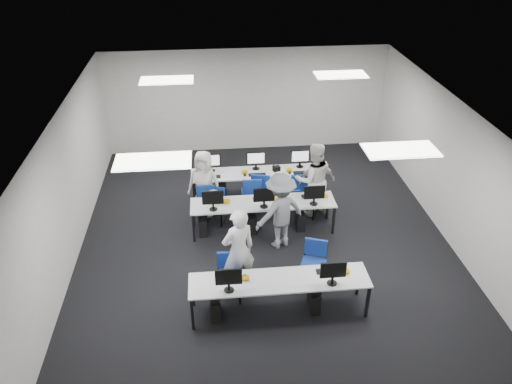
{
  "coord_description": "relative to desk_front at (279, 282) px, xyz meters",
  "views": [
    {
      "loc": [
        -1.09,
        -9.08,
        6.56
      ],
      "look_at": [
        -0.15,
        0.21,
        1.0
      ],
      "focal_mm": 35.0,
      "sensor_mm": 36.0,
      "label": 1
    }
  ],
  "objects": [
    {
      "name": "chair_5",
      "position": [
        -1.26,
        3.36,
        -0.4
      ],
      "size": [
        0.44,
        0.48,
        0.9
      ],
      "rotation": [
        0.0,
        0.0,
        -0.01
      ],
      "color": "navy",
      "rests_on": "ground"
    },
    {
      "name": "chair_0",
      "position": [
        -0.88,
        0.49,
        -0.4
      ],
      "size": [
        0.46,
        0.5,
        0.9
      ],
      "rotation": [
        0.0,
        0.0,
        -0.05
      ],
      "color": "navy",
      "rests_on": "ground"
    },
    {
      "name": "chair_2",
      "position": [
        -1.04,
        3.05,
        -0.42
      ],
      "size": [
        0.51,
        0.54,
        0.82
      ],
      "rotation": [
        0.0,
        0.0,
        -0.31
      ],
      "color": "navy",
      "rests_on": "ground"
    },
    {
      "name": "chair_4",
      "position": [
        1.11,
        3.14,
        -0.42
      ],
      "size": [
        0.54,
        0.56,
        0.84
      ],
      "rotation": [
        0.0,
        0.0,
        -0.35
      ],
      "color": "navy",
      "rests_on": "ground"
    },
    {
      "name": "equipment_front",
      "position": [
        -0.19,
        -0.02,
        -0.32
      ],
      "size": [
        2.51,
        0.41,
        1.19
      ],
      "color": "#0B1E99",
      "rests_on": "desk_front"
    },
    {
      "name": "handbag",
      "position": [
        -1.09,
        2.78,
        0.19
      ],
      "size": [
        0.38,
        0.3,
        0.27
      ],
      "primitive_type": "ellipsoid",
      "rotation": [
        0.0,
        0.0,
        0.31
      ],
      "color": "tan",
      "rests_on": "desk_mid"
    },
    {
      "name": "student_1",
      "position": [
        1.24,
        3.2,
        0.22
      ],
      "size": [
        0.93,
        0.75,
        1.81
      ],
      "primitive_type": "imported",
      "rotation": [
        0.0,
        0.0,
        3.22
      ],
      "color": "silver",
      "rests_on": "ground"
    },
    {
      "name": "desk_mid",
      "position": [
        0.0,
        2.6,
        0.0
      ],
      "size": [
        3.2,
        0.7,
        0.73
      ],
      "color": "silver",
      "rests_on": "ground"
    },
    {
      "name": "desk_back",
      "position": [
        0.0,
        4.0,
        0.0
      ],
      "size": [
        3.2,
        0.7,
        0.73
      ],
      "color": "silver",
      "rests_on": "ground"
    },
    {
      "name": "student_0",
      "position": [
        -0.67,
        0.7,
        0.21
      ],
      "size": [
        0.76,
        0.64,
        1.79
      ],
      "primitive_type": "imported",
      "rotation": [
        0.0,
        0.0,
        3.51
      ],
      "color": "silver",
      "rests_on": "ground"
    },
    {
      "name": "equipment_mid",
      "position": [
        -0.19,
        2.58,
        -0.32
      ],
      "size": [
        2.91,
        0.41,
        1.19
      ],
      "color": "white",
      "rests_on": "desk_mid"
    },
    {
      "name": "dslr_camera",
      "position": [
        0.22,
        2.16,
        1.11
      ],
      "size": [
        0.2,
        0.22,
        0.1
      ],
      "primitive_type": "cube",
      "rotation": [
        0.0,
        0.0,
        3.57
      ],
      "color": "black",
      "rests_on": "photographer"
    },
    {
      "name": "chair_3",
      "position": [
        -0.02,
        3.22,
        -0.37
      ],
      "size": [
        0.59,
        0.62,
        0.97
      ],
      "rotation": [
        0.0,
        0.0,
        -0.26
      ],
      "color": "navy",
      "rests_on": "ground"
    },
    {
      "name": "ceiling_panels",
      "position": [
        0.0,
        2.4,
        2.3
      ],
      "size": [
        5.2,
        4.6,
        0.02
      ],
      "color": "white",
      "rests_on": "room"
    },
    {
      "name": "chair_7",
      "position": [
        0.97,
        3.55,
        -0.38
      ],
      "size": [
        0.47,
        0.51,
        0.96
      ],
      "rotation": [
        0.0,
        0.0,
        0.0
      ],
      "color": "navy",
      "rests_on": "ground"
    },
    {
      "name": "equipment_back",
      "position": [
        0.19,
        4.02,
        -0.32
      ],
      "size": [
        2.91,
        0.41,
        1.19
      ],
      "color": "white",
      "rests_on": "desk_back"
    },
    {
      "name": "room",
      "position": [
        0.0,
        2.4,
        0.82
      ],
      "size": [
        9.0,
        9.02,
        3.0
      ],
      "color": "black",
      "rests_on": "ground"
    },
    {
      "name": "photographer",
      "position": [
        0.29,
        2.0,
        0.19
      ],
      "size": [
        1.29,
        1.05,
        1.73
      ],
      "primitive_type": "imported",
      "rotation": [
        0.0,
        0.0,
        3.57
      ],
      "color": "slate",
      "rests_on": "ground"
    },
    {
      "name": "student_3",
      "position": [
        1.36,
        3.36,
        0.07
      ],
      "size": [
        0.92,
        0.47,
        1.51
      ],
      "primitive_type": "imported",
      "rotation": [
        0.0,
        0.0,
        0.12
      ],
      "color": "silver",
      "rests_on": "ground"
    },
    {
      "name": "chair_1",
      "position": [
        0.76,
        0.67,
        -0.39
      ],
      "size": [
        0.6,
        0.63,
        0.93
      ],
      "rotation": [
        0.0,
        0.0,
        -0.36
      ],
      "color": "navy",
      "rests_on": "ground"
    },
    {
      "name": "desk_front",
      "position": [
        0.0,
        0.0,
        0.0
      ],
      "size": [
        3.2,
        0.7,
        0.73
      ],
      "color": "silver",
      "rests_on": "ground"
    },
    {
      "name": "student_2",
      "position": [
        -1.28,
        3.44,
        0.13
      ],
      "size": [
        0.92,
        0.75,
        1.61
      ],
      "primitive_type": "imported",
      "rotation": [
        0.0,
        0.0,
        -0.35
      ],
      "color": "silver",
      "rests_on": "ground"
    },
    {
      "name": "chair_6",
      "position": [
        -0.18,
        3.44,
        -0.38
      ],
      "size": [
        0.47,
        0.51,
        0.95
      ],
      "rotation": [
        0.0,
        0.0,
        -0.02
      ],
      "color": "navy",
      "rests_on": "ground"
    }
  ]
}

